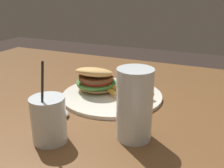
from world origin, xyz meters
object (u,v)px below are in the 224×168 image
Objects in this scene: meal_plate_near at (105,87)px; juice_glass at (49,121)px; spoon at (58,112)px; beer_glass at (134,107)px.

meal_plate_near is 0.28m from juice_glass.
spoon is (0.06, -0.11, -0.04)m from juice_glass.
juice_glass reaches higher than meal_plate_near.
meal_plate_near is 0.25m from beer_glass.
meal_plate_near is 1.90× the size of beer_glass.
meal_plate_near is 1.63× the size of juice_glass.
beer_glass is (-0.16, 0.19, 0.05)m from meal_plate_near.
beer_glass is 0.18m from juice_glass.
meal_plate_near reaches higher than spoon.
meal_plate_near is 1.69× the size of spoon.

